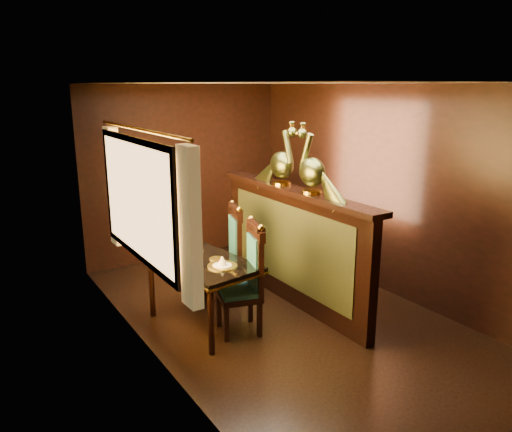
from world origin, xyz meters
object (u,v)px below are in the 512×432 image
at_px(dining_table, 202,266).
at_px(chair_left, 249,274).
at_px(chair_right, 230,251).
at_px(peacock_left, 313,159).
at_px(peacock_right, 282,153).

height_order(dining_table, chair_left, chair_left).
height_order(chair_right, peacock_left, peacock_left).
relative_size(chair_right, peacock_left, 1.59).
relative_size(dining_table, chair_right, 1.13).
xyz_separation_m(dining_table, peacock_right, (1.15, 0.22, 1.07)).
relative_size(chair_left, peacock_right, 1.60).
relative_size(dining_table, chair_left, 1.13).
xyz_separation_m(chair_left, chair_right, (0.21, 0.76, -0.00)).
distance_m(chair_left, peacock_right, 1.49).
bearing_deg(chair_left, peacock_left, 17.84).
height_order(chair_right, peacock_right, peacock_right).
bearing_deg(chair_left, peacock_right, 51.60).
height_order(dining_table, peacock_left, peacock_left).
height_order(peacock_left, peacock_right, same).
distance_m(chair_right, peacock_right, 1.28).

